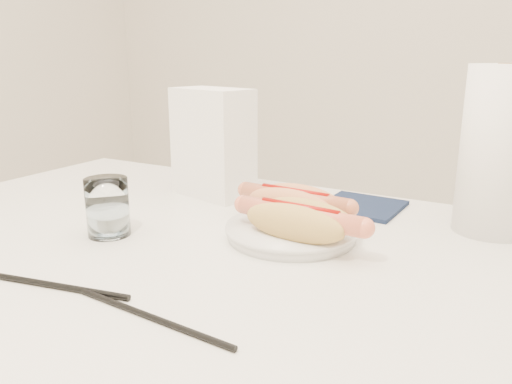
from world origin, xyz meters
The scene contains 10 objects.
table centered at (0.00, 0.00, 0.69)m, with size 1.20×0.80×0.75m.
plate centered at (0.10, 0.10, 0.76)m, with size 0.19×0.19×0.02m, color white.
hotdog_left centered at (0.08, 0.15, 0.79)m, with size 0.19×0.08×0.05m.
hotdog_right centered at (0.12, 0.07, 0.79)m, with size 0.19×0.09×0.05m.
water_glass centered at (-0.15, -0.03, 0.79)m, with size 0.06×0.06×0.09m, color white.
chopstick_near centered at (-0.09, -0.20, 0.75)m, with size 0.01×0.01×0.24m, color black.
chopstick_far centered at (0.07, -0.19, 0.75)m, with size 0.01×0.01×0.22m, color black.
napkin_box centered at (-0.14, 0.24, 0.85)m, with size 0.16×0.09×0.21m, color white.
navy_napkin centered at (0.14, 0.30, 0.75)m, with size 0.14×0.14×0.01m, color #111B35.
paper_towel_roll centered at (0.36, 0.28, 0.88)m, with size 0.11×0.11×0.26m, color white.
Camera 1 is at (0.40, -0.55, 1.02)m, focal length 35.09 mm.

